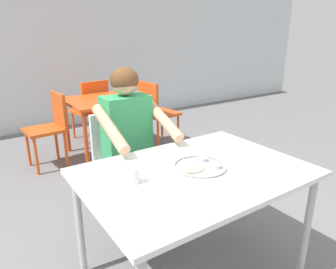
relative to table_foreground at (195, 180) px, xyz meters
name	(u,v)px	position (x,y,z in m)	size (l,w,h in m)	color
back_wall	(34,17)	(0.04, 3.84, 1.03)	(12.00, 0.12, 3.40)	silver
table_foreground	(195,180)	(0.00, 0.00, 0.00)	(1.27, 0.90, 0.73)	white
thali_tray	(200,166)	(0.05, 0.01, 0.08)	(0.31, 0.31, 0.03)	#B7BABF
drinking_cup	(134,175)	(-0.36, 0.06, 0.11)	(0.07, 0.07, 0.09)	silver
chair_foreground	(121,158)	(-0.06, 0.87, -0.15)	(0.42, 0.39, 0.88)	silver
diner_foreground	(132,139)	(-0.06, 0.65, 0.08)	(0.49, 0.55, 1.25)	#3C3C3C
table_background_red	(105,105)	(0.40, 2.25, -0.04)	(0.91, 0.81, 0.71)	#E04C19
chair_red_left	(51,124)	(-0.26, 2.26, -0.17)	(0.44, 0.41, 0.84)	#C94B18
chair_red_right	(155,109)	(1.08, 2.18, -0.16)	(0.48, 0.48, 0.88)	#CC4B1A
chair_red_far	(92,106)	(0.45, 2.86, -0.18)	(0.51, 0.50, 0.86)	#EE4F17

